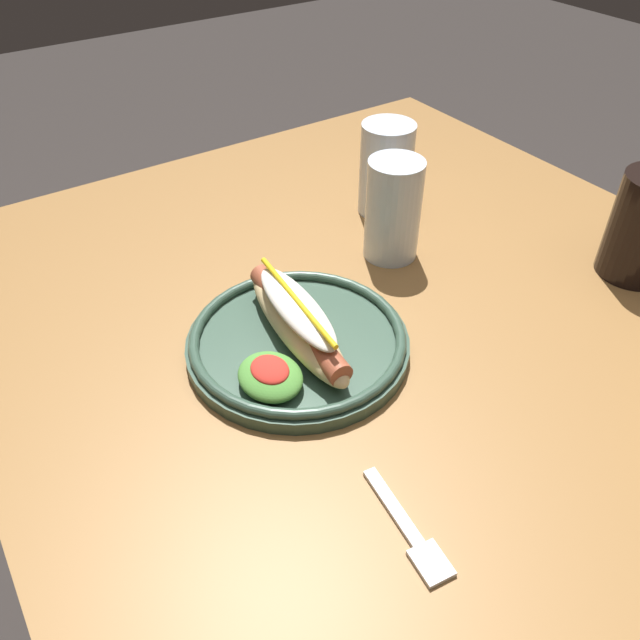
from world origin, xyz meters
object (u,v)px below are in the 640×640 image
Objects in this scene: hot_dog_plate at (296,337)px; water_cup at (386,169)px; fork at (410,532)px; extra_cup at (393,210)px.

water_cup reaches higher than hot_dog_plate.
hot_dog_plate is 2.06× the size of fork.
hot_dog_plate is 0.24m from extra_cup.
extra_cup reaches higher than fork.
water_cup is at bearing 146.04° from extra_cup.
extra_cup is (-0.10, 0.21, 0.05)m from hot_dog_plate.
water_cup is 0.12m from extra_cup.
extra_cup is at bearing 114.74° from hot_dog_plate.
fork is 0.91× the size of water_cup.
hot_dog_plate is at bearing -54.86° from water_cup.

